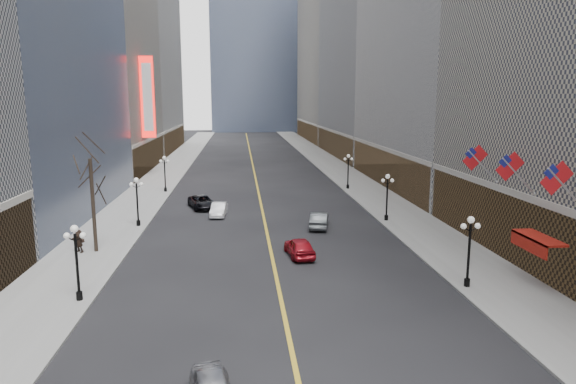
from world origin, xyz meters
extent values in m
cube|color=gray|center=(14.00, 70.00, 0.07)|extent=(6.00, 230.00, 0.15)
cube|color=gray|center=(-14.00, 70.00, 0.07)|extent=(6.00, 230.00, 0.15)
cube|color=gold|center=(0.00, 80.00, 0.01)|extent=(0.25, 200.00, 0.02)
cube|color=#4B3932|center=(18.40, 68.00, 2.60)|extent=(2.80, 35.00, 5.00)
cube|color=#949497|center=(30.00, 106.00, 24.00)|extent=(26.00, 40.00, 48.00)
cube|color=#4B3932|center=(18.40, 106.00, 2.60)|extent=(2.80, 39.00, 5.00)
cube|color=#A59E89|center=(30.00, 149.00, 31.00)|extent=(26.00, 46.00, 62.00)
cube|color=#4B3932|center=(18.40, 149.00, 2.60)|extent=(2.80, 45.00, 5.00)
cube|color=#A59E89|center=(-30.00, 87.00, 25.00)|extent=(26.00, 30.00, 50.00)
cube|color=#4B3932|center=(-18.40, 87.00, 2.60)|extent=(2.80, 29.00, 5.00)
cube|color=#4B3932|center=(-18.40, 121.00, 2.60)|extent=(2.80, 37.00, 5.00)
cylinder|color=black|center=(11.80, 30.00, 0.40)|extent=(0.36, 0.36, 0.50)
cylinder|color=black|center=(11.80, 30.00, 2.15)|extent=(0.16, 0.16, 4.00)
sphere|color=white|center=(11.80, 30.00, 4.45)|extent=(0.44, 0.44, 0.44)
sphere|color=white|center=(11.35, 30.00, 4.05)|extent=(0.36, 0.36, 0.36)
sphere|color=white|center=(12.25, 30.00, 4.05)|extent=(0.36, 0.36, 0.36)
cylinder|color=black|center=(11.80, 48.00, 0.40)|extent=(0.36, 0.36, 0.50)
cylinder|color=black|center=(11.80, 48.00, 2.15)|extent=(0.16, 0.16, 4.00)
sphere|color=white|center=(11.80, 48.00, 4.45)|extent=(0.44, 0.44, 0.44)
sphere|color=white|center=(11.35, 48.00, 4.05)|extent=(0.36, 0.36, 0.36)
sphere|color=white|center=(12.25, 48.00, 4.05)|extent=(0.36, 0.36, 0.36)
cylinder|color=black|center=(11.80, 66.00, 0.40)|extent=(0.36, 0.36, 0.50)
cylinder|color=black|center=(11.80, 66.00, 2.15)|extent=(0.16, 0.16, 4.00)
sphere|color=white|center=(11.80, 66.00, 4.45)|extent=(0.44, 0.44, 0.44)
sphere|color=white|center=(11.35, 66.00, 4.05)|extent=(0.36, 0.36, 0.36)
sphere|color=white|center=(12.25, 66.00, 4.05)|extent=(0.36, 0.36, 0.36)
cylinder|color=black|center=(-11.80, 30.00, 0.40)|extent=(0.36, 0.36, 0.50)
cylinder|color=black|center=(-11.80, 30.00, 2.15)|extent=(0.16, 0.16, 4.00)
sphere|color=white|center=(-11.80, 30.00, 4.45)|extent=(0.44, 0.44, 0.44)
sphere|color=white|center=(-12.25, 30.00, 4.05)|extent=(0.36, 0.36, 0.36)
sphere|color=white|center=(-11.35, 30.00, 4.05)|extent=(0.36, 0.36, 0.36)
cylinder|color=black|center=(-11.80, 48.00, 0.40)|extent=(0.36, 0.36, 0.50)
cylinder|color=black|center=(-11.80, 48.00, 2.15)|extent=(0.16, 0.16, 4.00)
sphere|color=white|center=(-11.80, 48.00, 4.45)|extent=(0.44, 0.44, 0.44)
sphere|color=white|center=(-12.25, 48.00, 4.05)|extent=(0.36, 0.36, 0.36)
sphere|color=white|center=(-11.35, 48.00, 4.05)|extent=(0.36, 0.36, 0.36)
cylinder|color=black|center=(-11.80, 66.00, 0.40)|extent=(0.36, 0.36, 0.50)
cylinder|color=black|center=(-11.80, 66.00, 2.15)|extent=(0.16, 0.16, 4.00)
sphere|color=white|center=(-11.80, 66.00, 4.45)|extent=(0.44, 0.44, 0.44)
sphere|color=white|center=(-12.25, 66.00, 4.05)|extent=(0.36, 0.36, 0.36)
sphere|color=white|center=(-11.35, 66.00, 4.05)|extent=(0.36, 0.36, 0.36)
cylinder|color=#B2B2B7|center=(15.80, 27.00, 6.80)|extent=(2.49, 0.12, 2.49)
cube|color=red|center=(15.15, 27.00, 7.45)|extent=(1.94, 0.04, 1.94)
cube|color=navy|center=(14.80, 27.00, 7.80)|extent=(0.88, 0.06, 0.88)
cylinder|color=#B2B2B7|center=(15.80, 32.00, 6.80)|extent=(2.49, 0.12, 2.49)
cube|color=red|center=(15.15, 32.00, 7.45)|extent=(1.94, 0.04, 1.94)
cube|color=navy|center=(14.80, 32.00, 7.80)|extent=(0.88, 0.06, 0.88)
cylinder|color=#B2B2B7|center=(15.80, 37.00, 6.80)|extent=(2.49, 0.12, 2.49)
cube|color=red|center=(15.15, 37.00, 7.45)|extent=(1.94, 0.04, 1.94)
cube|color=navy|center=(14.80, 37.00, 7.80)|extent=(0.88, 0.06, 0.88)
cube|color=maroon|center=(16.30, 30.00, 3.20)|extent=(1.40, 4.00, 0.15)
cube|color=maroon|center=(15.65, 30.00, 2.80)|extent=(0.10, 4.00, 0.90)
cube|color=red|center=(-15.90, 80.00, 12.00)|extent=(2.00, 0.50, 12.00)
cube|color=white|center=(-15.85, 80.00, 12.00)|extent=(1.40, 0.55, 10.00)
cylinder|color=#2D231C|center=(-13.50, 40.00, 3.75)|extent=(0.28, 0.28, 7.20)
imported|color=silver|center=(-4.52, 51.99, 0.67)|extent=(1.73, 4.16, 1.34)
imported|color=black|center=(-6.47, 55.83, 0.70)|extent=(3.71, 5.51, 1.40)
imported|color=maroon|center=(2.08, 37.68, 0.73)|extent=(2.25, 4.47, 1.46)
imported|color=#484C4F|center=(4.93, 46.23, 0.73)|extent=(2.47, 4.68, 1.47)
imported|color=#30221A|center=(-14.69, 39.83, 1.04)|extent=(1.60, 1.37, 1.77)
camera|label=1|loc=(-2.29, 0.51, 11.76)|focal=32.00mm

